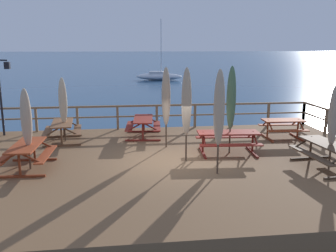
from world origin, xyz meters
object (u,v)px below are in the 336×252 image
(picnic_table_mid_right, at_px, (27,151))
(patio_umbrella_short_mid, at_px, (26,118))
(picnic_table_back_right, at_px, (143,123))
(patio_umbrella_tall_mid_right, at_px, (219,108))
(picnic_table_mid_centre, at_px, (328,150))
(picnic_table_back_left, at_px, (62,128))
(picnic_table_front_left, at_px, (283,125))
(sailboat_distant, at_px, (159,76))
(lamp_post_hooked, at_px, (3,85))
(patio_umbrella_tall_back_left, at_px, (166,97))
(patio_umbrella_short_front, at_px, (231,99))
(patio_umbrella_tall_back_right, at_px, (63,101))
(patio_umbrella_tall_front, at_px, (334,116))
(patio_umbrella_short_back, at_px, (187,102))
(picnic_table_mid_left, at_px, (228,137))

(picnic_table_mid_right, xyz_separation_m, patio_umbrella_short_mid, (0.08, -0.05, 1.01))
(picnic_table_back_right, xyz_separation_m, patio_umbrella_tall_mid_right, (1.89, -4.80, 1.39))
(picnic_table_mid_centre, bearing_deg, picnic_table_back_left, 153.48)
(picnic_table_back_right, bearing_deg, picnic_table_front_left, -10.09)
(patio_umbrella_tall_mid_right, bearing_deg, picnic_table_mid_right, 168.37)
(patio_umbrella_short_mid, xyz_separation_m, sailboat_distant, (7.58, 36.48, -1.73))
(picnic_table_front_left, xyz_separation_m, picnic_table_back_left, (-8.79, 0.57, 0.01))
(lamp_post_hooked, bearing_deg, sailboat_distant, 73.37)
(patio_umbrella_tall_back_left, bearing_deg, patio_umbrella_tall_mid_right, -69.34)
(picnic_table_front_left, distance_m, picnic_table_mid_centre, 3.71)
(patio_umbrella_short_mid, bearing_deg, picnic_table_mid_centre, -6.39)
(patio_umbrella_short_front, bearing_deg, patio_umbrella_tall_back_right, 158.27)
(patio_umbrella_short_mid, height_order, sailboat_distant, sailboat_distant)
(picnic_table_mid_right, xyz_separation_m, patio_umbrella_tall_back_left, (4.49, 1.89, 1.31))
(picnic_table_mid_right, relative_size, picnic_table_back_left, 1.01)
(patio_umbrella_short_front, height_order, patio_umbrella_tall_front, patio_umbrella_short_front)
(patio_umbrella_short_back, bearing_deg, patio_umbrella_tall_back_right, 144.28)
(patio_umbrella_tall_back_left, distance_m, patio_umbrella_tall_back_right, 4.10)
(patio_umbrella_tall_back_left, xyz_separation_m, patio_umbrella_short_front, (2.12, -1.02, 0.05))
(patio_umbrella_tall_front, bearing_deg, patio_umbrella_short_front, 141.76)
(patio_umbrella_tall_back_right, height_order, patio_umbrella_short_front, patio_umbrella_short_front)
(patio_umbrella_tall_back_left, bearing_deg, patio_umbrella_short_back, -75.60)
(patio_umbrella_short_back, bearing_deg, patio_umbrella_short_front, 23.09)
(picnic_table_front_left, height_order, picnic_table_back_right, same)
(picnic_table_mid_left, distance_m, patio_umbrella_tall_mid_right, 2.60)
(patio_umbrella_tall_front, bearing_deg, sailboat_distant, 92.28)
(picnic_table_mid_right, distance_m, picnic_table_mid_centre, 9.19)
(picnic_table_front_left, distance_m, sailboat_distant, 33.84)
(patio_umbrella_short_front, relative_size, patio_umbrella_tall_mid_right, 0.99)
(picnic_table_mid_centre, xyz_separation_m, patio_umbrella_tall_mid_right, (-3.49, -0.10, 1.38))
(patio_umbrella_tall_back_right, bearing_deg, patio_umbrella_short_front, -21.73)
(picnic_table_back_left, distance_m, patio_umbrella_tall_front, 9.69)
(patio_umbrella_tall_front, distance_m, patio_umbrella_tall_mid_right, 3.53)
(picnic_table_mid_right, bearing_deg, picnic_table_back_right, 44.14)
(patio_umbrella_tall_back_right, relative_size, sailboat_distant, 0.33)
(picnic_table_mid_right, relative_size, patio_umbrella_short_front, 0.65)
(sailboat_distant, bearing_deg, picnic_table_front_left, -87.13)
(patio_umbrella_short_mid, bearing_deg, picnic_table_back_left, 81.58)
(picnic_table_back_left, height_order, patio_umbrella_tall_back_right, patio_umbrella_tall_back_right)
(patio_umbrella_short_back, height_order, patio_umbrella_short_front, patio_umbrella_short_back)
(picnic_table_mid_left, bearing_deg, picnic_table_mid_centre, -36.50)
(picnic_table_mid_centre, bearing_deg, patio_umbrella_short_back, 163.73)
(picnic_table_mid_right, xyz_separation_m, picnic_table_front_left, (9.35, 2.64, -0.01))
(picnic_table_front_left, bearing_deg, patio_umbrella_tall_back_right, 175.98)
(patio_umbrella_tall_back_right, bearing_deg, picnic_table_mid_left, -22.11)
(patio_umbrella_tall_back_left, distance_m, lamp_post_hooked, 6.88)
(sailboat_distant, bearing_deg, picnic_table_back_right, -96.80)
(picnic_table_back_left, bearing_deg, patio_umbrella_tall_front, -26.84)
(picnic_table_mid_right, height_order, patio_umbrella_short_back, patio_umbrella_short_back)
(picnic_table_back_right, relative_size, picnic_table_mid_left, 0.91)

